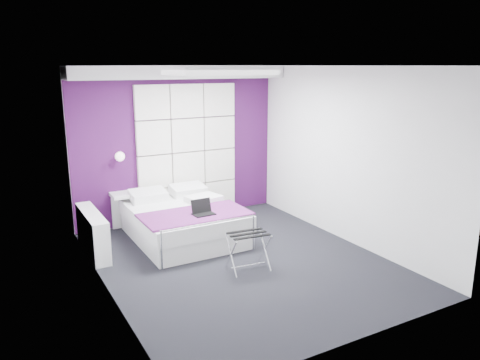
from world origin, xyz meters
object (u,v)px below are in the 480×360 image
(radiator, at_px, (93,233))
(nightstand, at_px, (126,194))
(bed, at_px, (183,221))
(wall_lamp, at_px, (119,156))
(laptop, at_px, (202,211))
(luggage_rack, at_px, (248,251))

(radiator, distance_m, nightstand, 1.05)
(bed, distance_m, nightstand, 1.08)
(nightstand, bearing_deg, wall_lamp, 149.55)
(wall_lamp, distance_m, laptop, 1.71)
(laptop, bearing_deg, wall_lamp, 117.70)
(nightstand, bearing_deg, bed, -51.97)
(wall_lamp, relative_size, nightstand, 0.31)
(wall_lamp, xyz_separation_m, luggage_rack, (1.01, -2.32, -0.97))
(wall_lamp, xyz_separation_m, bed, (0.71, -0.85, -0.94))
(bed, bearing_deg, radiator, 175.97)
(wall_lamp, relative_size, bed, 0.08)
(radiator, relative_size, nightstand, 2.46)
(wall_lamp, height_order, bed, wall_lamp)
(radiator, bearing_deg, luggage_rack, -43.51)
(radiator, distance_m, bed, 1.35)
(wall_lamp, height_order, laptop, wall_lamp)
(bed, xyz_separation_m, luggage_rack, (0.30, -1.47, -0.03))
(radiator, distance_m, laptop, 1.58)
(luggage_rack, relative_size, laptop, 1.66)
(bed, xyz_separation_m, nightstand, (-0.64, 0.81, 0.32))
(radiator, height_order, laptop, laptop)
(nightstand, relative_size, laptop, 1.61)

